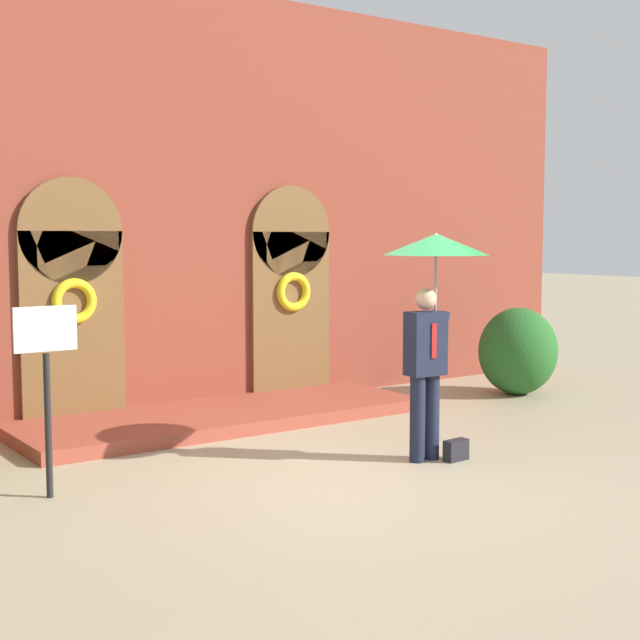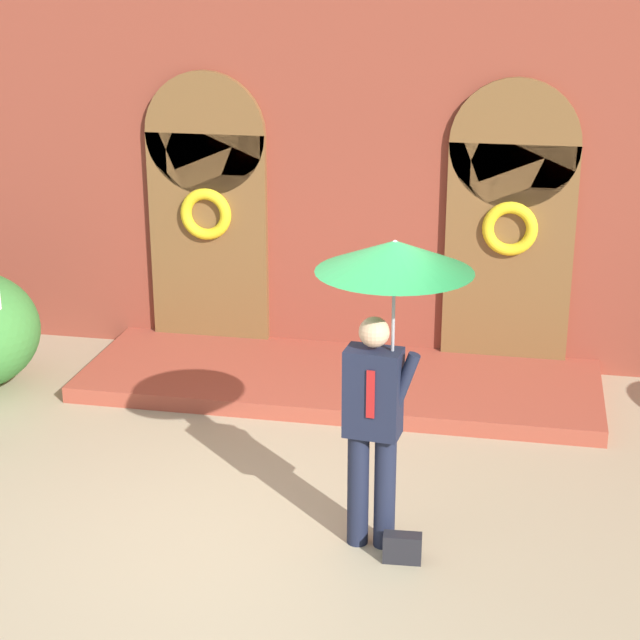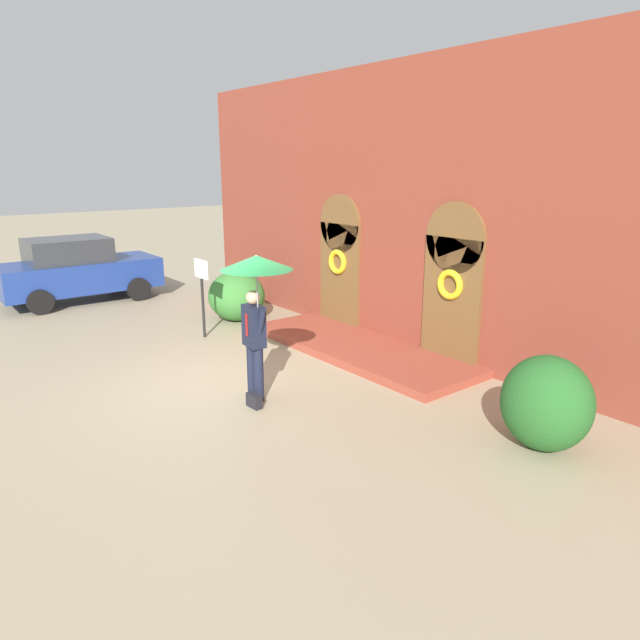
# 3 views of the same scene
# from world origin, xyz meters

# --- Properties ---
(ground_plane) EXTENTS (80.00, 80.00, 0.00)m
(ground_plane) POSITION_xyz_m (0.00, 0.00, 0.00)
(ground_plane) COLOR tan
(building_facade) EXTENTS (14.00, 2.30, 5.60)m
(building_facade) POSITION_xyz_m (-0.00, 4.15, 2.68)
(building_facade) COLOR brown
(building_facade) RESTS_ON ground
(person_with_umbrella) EXTENTS (1.10, 1.10, 2.36)m
(person_with_umbrella) POSITION_xyz_m (0.87, 0.15, 1.91)
(person_with_umbrella) COLOR #191E33
(person_with_umbrella) RESTS_ON ground
(handbag) EXTENTS (0.29, 0.14, 0.22)m
(handbag) POSITION_xyz_m (1.03, -0.05, 0.11)
(handbag) COLOR black
(handbag) RESTS_ON ground
(sign_post) EXTENTS (0.56, 0.06, 1.72)m
(sign_post) POSITION_xyz_m (-2.87, 1.10, 1.16)
(sign_post) COLOR black
(sign_post) RESTS_ON ground
(shrub_left) EXTENTS (1.39, 1.36, 1.20)m
(shrub_left) POSITION_xyz_m (-3.66, 2.40, 0.60)
(shrub_left) COLOR #387A33
(shrub_left) RESTS_ON ground
(shrub_right) EXTENTS (1.20, 1.12, 1.29)m
(shrub_right) POSITION_xyz_m (4.55, 2.28, 0.64)
(shrub_right) COLOR #235B23
(shrub_right) RESTS_ON ground
(parked_car) EXTENTS (2.05, 4.12, 1.76)m
(parked_car) POSITION_xyz_m (-8.11, -0.02, 0.88)
(parked_car) COLOR navy
(parked_car) RESTS_ON ground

